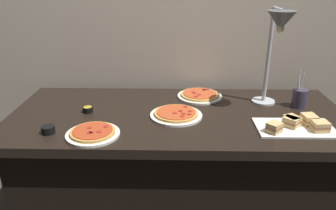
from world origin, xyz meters
The scene contains 10 objects.
back_wall centered at (0.00, 0.50, 1.20)m, with size 4.40×0.04×2.40m, color #B7A893.
buffet_table centered at (0.00, 0.00, 0.39)m, with size 1.90×0.84×0.76m.
heat_lamp centered at (0.52, 0.06, 1.21)m, with size 0.15×0.30×0.57m.
pizza_plate_front centered at (-0.01, -0.04, 0.77)m, with size 0.29×0.29×0.03m.
pizza_plate_center centered at (-0.42, -0.28, 0.77)m, with size 0.26×0.26×0.03m.
pizza_plate_raised_stand centered at (0.14, 0.26, 0.77)m, with size 0.28×0.28×0.03m.
sandwich_platter centered at (0.60, -0.19, 0.78)m, with size 0.39×0.23×0.06m.
sauce_cup_near centered at (-0.52, 0.01, 0.78)m, with size 0.06×0.06×0.03m.
sauce_cup_far centered at (-0.65, -0.26, 0.78)m, with size 0.07×0.07×0.04m.
utensil_holder centered at (0.71, 0.11, 0.82)m, with size 0.08×0.08×0.23m.
Camera 1 is at (-0.02, -1.71, 1.50)m, focal length 35.11 mm.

